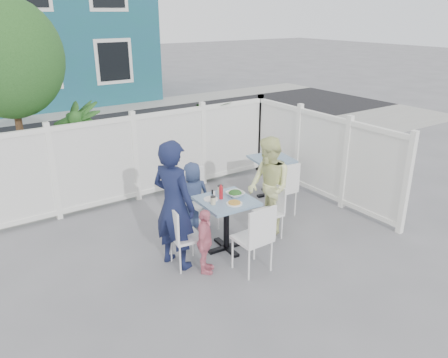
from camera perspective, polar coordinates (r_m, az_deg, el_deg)
ground at (r=6.44m, az=-3.11°, el=-9.93°), size 80.00×80.00×0.00m
near_sidewalk at (r=9.59m, az=-15.05°, el=0.13°), size 24.00×2.60×0.01m
street at (r=13.00m, az=-20.72°, el=4.94°), size 24.00×5.00×0.01m
far_sidewalk at (r=15.95m, az=-23.60°, el=7.35°), size 24.00×1.60×0.01m
fence_back at (r=8.13m, az=-11.49°, el=2.49°), size 5.86×0.08×1.60m
fence_right at (r=8.31m, az=12.48°, el=2.82°), size 0.08×3.66×1.60m
tree at (r=8.17m, az=-26.42°, el=13.89°), size 1.80×1.62×3.59m
potted_shrub_a at (r=8.49m, az=-18.29°, el=3.45°), size 1.29×1.29×1.80m
potted_shrub_b at (r=9.36m, az=-3.43°, el=5.58°), size 1.81×1.68×1.64m
main_table at (r=6.32m, az=0.32°, el=-4.21°), size 0.79×0.79×0.80m
spare_table at (r=8.26m, az=6.22°, el=1.63°), size 0.82×0.82×0.75m
chair_left at (r=5.97m, az=-5.68°, el=-6.97°), size 0.44×0.45×0.90m
chair_right at (r=6.78m, az=6.31°, el=-3.70°), size 0.40×0.41×0.84m
chair_back at (r=6.96m, az=-3.42°, el=-2.12°), size 0.51×0.50×1.00m
chair_near at (r=5.79m, az=4.26°, el=-7.26°), size 0.45×0.44×0.98m
chair_spare at (r=7.43m, az=7.85°, el=-0.90°), size 0.47×0.45×0.97m
man at (r=5.86m, az=-6.55°, el=-3.41°), size 0.64×0.77×1.80m
woman at (r=6.78m, az=5.86°, el=-1.02°), size 0.79×0.90×1.56m
boy at (r=7.01m, az=-4.10°, el=-2.19°), size 0.62×0.48×1.11m
toddler at (r=5.85m, az=-2.51°, el=-8.19°), size 0.52×0.55×0.92m
plate_main at (r=6.10m, az=1.37°, el=-3.23°), size 0.23×0.23×0.01m
plate_side at (r=6.25m, az=-1.73°, el=-2.64°), size 0.21×0.21×0.01m
salad_bowl at (r=6.35m, az=1.48°, el=-1.98°), size 0.25×0.25×0.06m
coffee_cup_a at (r=6.08m, az=-1.44°, el=-2.85°), size 0.07×0.07×0.11m
coffee_cup_b at (r=6.42m, az=-0.48°, el=-1.45°), size 0.08×0.08×0.12m
ketchup_bottle at (r=6.24m, az=-0.39°, el=-1.82°), size 0.06×0.06×0.18m
salt_shaker at (r=6.35m, az=-1.30°, el=-1.94°), size 0.03×0.03×0.07m
pepper_shaker at (r=6.42m, az=-1.53°, el=-1.71°), size 0.03×0.03×0.07m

